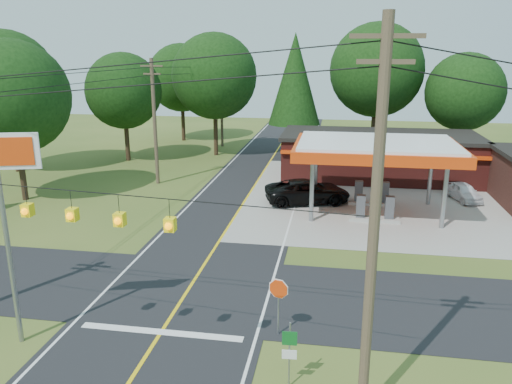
% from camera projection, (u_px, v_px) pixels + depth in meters
% --- Properties ---
extents(ground, '(120.00, 120.00, 0.00)m').
position_uv_depth(ground, '(188.00, 290.00, 22.79)').
color(ground, '#3C541D').
rests_on(ground, ground).
extents(main_highway, '(8.00, 120.00, 0.02)m').
position_uv_depth(main_highway, '(188.00, 290.00, 22.78)').
color(main_highway, black).
rests_on(main_highway, ground).
extents(cross_road, '(70.00, 7.00, 0.02)m').
position_uv_depth(cross_road, '(188.00, 290.00, 22.78)').
color(cross_road, black).
rests_on(cross_road, ground).
extents(lane_center_yellow, '(0.15, 110.00, 0.00)m').
position_uv_depth(lane_center_yellow, '(188.00, 290.00, 22.78)').
color(lane_center_yellow, yellow).
rests_on(lane_center_yellow, main_highway).
extents(gas_canopy, '(10.60, 7.40, 4.88)m').
position_uv_depth(gas_canopy, '(376.00, 150.00, 32.55)').
color(gas_canopy, gray).
rests_on(gas_canopy, ground).
extents(convenience_store, '(16.40, 7.55, 3.80)m').
position_uv_depth(convenience_store, '(379.00, 156.00, 42.52)').
color(convenience_store, '#5D1E1A').
rests_on(convenience_store, ground).
extents(utility_pole_near_right, '(1.80, 0.30, 11.50)m').
position_uv_depth(utility_pole_near_right, '(374.00, 229.00, 13.34)').
color(utility_pole_near_right, '#473828').
rests_on(utility_pole_near_right, ground).
extents(utility_pole_far_left, '(1.80, 0.30, 10.00)m').
position_uv_depth(utility_pole_far_left, '(155.00, 120.00, 39.69)').
color(utility_pole_far_left, '#473828').
rests_on(utility_pole_far_left, ground).
extents(utility_pole_north, '(0.30, 0.30, 9.50)m').
position_uv_depth(utility_pole_north, '(222.00, 104.00, 55.71)').
color(utility_pole_north, '#473828').
rests_on(utility_pole_north, ground).
extents(overhead_beacons, '(17.04, 2.04, 1.03)m').
position_uv_depth(overhead_beacons, '(94.00, 195.00, 15.55)').
color(overhead_beacons, black).
rests_on(overhead_beacons, ground).
extents(treeline_backdrop, '(70.27, 51.59, 13.30)m').
position_uv_depth(treeline_backdrop, '(274.00, 87.00, 43.39)').
color(treeline_backdrop, '#332316').
rests_on(treeline_backdrop, ground).
extents(suv_car, '(7.50, 7.50, 1.67)m').
position_uv_depth(suv_car, '(307.00, 192.00, 35.62)').
color(suv_car, black).
rests_on(suv_car, ground).
extents(sedan_car, '(4.49, 4.49, 1.25)m').
position_uv_depth(sedan_car, '(464.00, 192.00, 36.30)').
color(sedan_car, white).
rests_on(sedan_car, ground).
extents(octagonal_stop_sign, '(0.80, 0.27, 2.36)m').
position_uv_depth(octagonal_stop_sign, '(278.00, 294.00, 18.74)').
color(octagonal_stop_sign, gray).
rests_on(octagonal_stop_sign, ground).
extents(route_sign_post, '(0.48, 0.10, 2.34)m').
position_uv_depth(route_sign_post, '(289.00, 349.00, 15.87)').
color(route_sign_post, gray).
rests_on(route_sign_post, ground).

